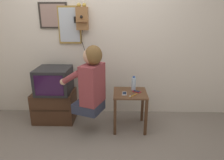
% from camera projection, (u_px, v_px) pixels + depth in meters
% --- Properties ---
extents(ground_plane, '(14.00, 14.00, 0.00)m').
position_uv_depth(ground_plane, '(89.00, 150.00, 2.54)').
color(ground_plane, slate).
extents(wall_back, '(6.80, 0.05, 2.55)m').
position_uv_depth(wall_back, '(95.00, 38.00, 3.17)').
color(wall_back, beige).
rests_on(wall_back, ground_plane).
extents(side_table, '(0.48, 0.45, 0.57)m').
position_uv_depth(side_table, '(130.00, 101.00, 2.92)').
color(side_table, '#51331E').
rests_on(side_table, ground_plane).
extents(person, '(0.61, 0.53, 0.94)m').
position_uv_depth(person, '(91.00, 81.00, 2.68)').
color(person, '#2D3347').
rests_on(person, ground_plane).
extents(tv_stand, '(0.63, 0.45, 0.48)m').
position_uv_depth(tv_stand, '(55.00, 106.00, 3.20)').
color(tv_stand, '#422819').
rests_on(tv_stand, ground_plane).
extents(television, '(0.50, 0.49, 0.39)m').
position_uv_depth(television, '(54.00, 80.00, 3.05)').
color(television, '#232326').
rests_on(television, tv_stand).
extents(wall_phone_antique, '(0.22, 0.19, 0.76)m').
position_uv_depth(wall_phone_antique, '(82.00, 18.00, 3.00)').
color(wall_phone_antique, olive).
extents(framed_picture, '(0.44, 0.03, 0.38)m').
position_uv_depth(framed_picture, '(53.00, 16.00, 3.04)').
color(framed_picture, '#2D2823').
extents(wall_mirror, '(0.35, 0.03, 0.57)m').
position_uv_depth(wall_mirror, '(70.00, 25.00, 3.07)').
color(wall_mirror, olive).
extents(cell_phone_held, '(0.07, 0.13, 0.01)m').
position_uv_depth(cell_phone_held, '(124.00, 93.00, 2.82)').
color(cell_phone_held, silver).
rests_on(cell_phone_held, side_table).
extents(cell_phone_spare, '(0.14, 0.11, 0.01)m').
position_uv_depth(cell_phone_spare, '(137.00, 91.00, 2.89)').
color(cell_phone_spare, maroon).
rests_on(cell_phone_spare, side_table).
extents(water_bottle, '(0.07, 0.07, 0.21)m').
position_uv_depth(water_bottle, '(134.00, 84.00, 2.94)').
color(water_bottle, '#ADC6DB').
rests_on(water_bottle, side_table).
extents(toothbrush, '(0.12, 0.14, 0.02)m').
position_uv_depth(toothbrush, '(133.00, 96.00, 2.74)').
color(toothbrush, orange).
rests_on(toothbrush, side_table).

